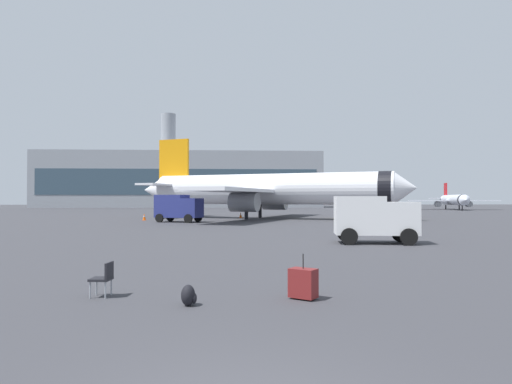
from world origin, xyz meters
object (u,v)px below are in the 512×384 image
object	(u,v)px
airplane_at_gate	(267,189)
airplane_taxiing	(454,200)
fuel_truck	(368,204)
rolling_suitcase	(303,283)
gate_chair	(104,277)
cargo_van	(374,217)
safety_cone_near	(241,215)
safety_cone_far	(144,217)
service_truck	(178,207)
safety_cone_mid	(414,219)
traveller_backpack	(189,296)

from	to	relation	value
airplane_at_gate	airplane_taxiing	xyz separation A→B (m)	(47.20, 46.47, -1.39)
airplane_taxiing	fuel_truck	xyz separation A→B (m)	(-34.03, -45.31, -0.49)
rolling_suitcase	gate_chair	distance (m)	4.94
fuel_truck	cargo_van	bearing A→B (deg)	-106.55
safety_cone_near	safety_cone_far	xyz separation A→B (m)	(-11.22, -6.17, 0.02)
service_truck	cargo_van	distance (m)	27.39
cargo_van	gate_chair	world-z (taller)	cargo_van
fuel_truck	gate_chair	distance (m)	50.07
fuel_truck	cargo_van	distance (m)	33.94
gate_chair	safety_cone_mid	bearing A→B (deg)	57.67
airplane_at_gate	rolling_suitcase	size ratio (longest dim) A/B	30.90
gate_chair	airplane_at_gate	bearing A→B (deg)	80.41
gate_chair	cargo_van	bearing A→B (deg)	49.81
airplane_at_gate	fuel_truck	distance (m)	13.36
safety_cone_near	safety_cone_mid	bearing A→B (deg)	-32.31
safety_cone_mid	rolling_suitcase	bearing A→B (deg)	-116.03
safety_cone_near	safety_cone_mid	xyz separation A→B (m)	(18.29, -11.57, -0.04)
airplane_taxiing	rolling_suitcase	xyz separation A→B (m)	(-49.79, -91.40, -1.87)
airplane_at_gate	service_truck	distance (m)	12.70
safety_cone_near	traveller_backpack	distance (m)	48.40
safety_cone_far	gate_chair	bearing A→B (deg)	-80.48
safety_cone_near	traveller_backpack	size ratio (longest dim) A/B	1.58
safety_cone_near	gate_chair	distance (m)	47.49
airplane_at_gate	airplane_taxiing	distance (m)	66.25
airplane_at_gate	service_truck	world-z (taller)	airplane_at_gate
airplane_taxiing	traveller_backpack	size ratio (longest dim) A/B	45.64
service_truck	cargo_van	size ratio (longest dim) A/B	1.13
safety_cone_mid	rolling_suitcase	world-z (taller)	rolling_suitcase
safety_cone_mid	safety_cone_far	world-z (taller)	safety_cone_far
rolling_suitcase	safety_cone_near	bearing A→B (deg)	90.71
airplane_at_gate	cargo_van	distance (m)	31.66
airplane_taxiing	safety_cone_near	size ratio (longest dim) A/B	28.88
gate_chair	service_truck	bearing A→B (deg)	93.87
service_truck	rolling_suitcase	bearing A→B (deg)	-78.78
rolling_suitcase	traveller_backpack	xyz separation A→B (m)	(-2.72, -0.55, -0.16)
safety_cone_near	rolling_suitcase	size ratio (longest dim) A/B	0.69
fuel_truck	gate_chair	bearing A→B (deg)	-114.41
safety_cone_mid	traveller_backpack	bearing A→B (deg)	-119.03
airplane_at_gate	safety_cone_mid	world-z (taller)	airplane_at_gate
service_truck	traveller_backpack	size ratio (longest dim) A/B	10.99
fuel_truck	safety_cone_far	bearing A→B (deg)	-170.82
service_truck	rolling_suitcase	distance (m)	38.13
safety_cone_mid	traveller_backpack	distance (m)	42.07
service_truck	gate_chair	size ratio (longest dim) A/B	6.13
safety_cone_mid	gate_chair	bearing A→B (deg)	-122.33
fuel_truck	rolling_suitcase	size ratio (longest dim) A/B	5.60
gate_chair	airplane_taxiing	bearing A→B (deg)	58.96
service_truck	safety_cone_far	size ratio (longest dim) A/B	6.63
fuel_truck	safety_cone_near	size ratio (longest dim) A/B	8.11
safety_cone_far	rolling_suitcase	distance (m)	43.27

